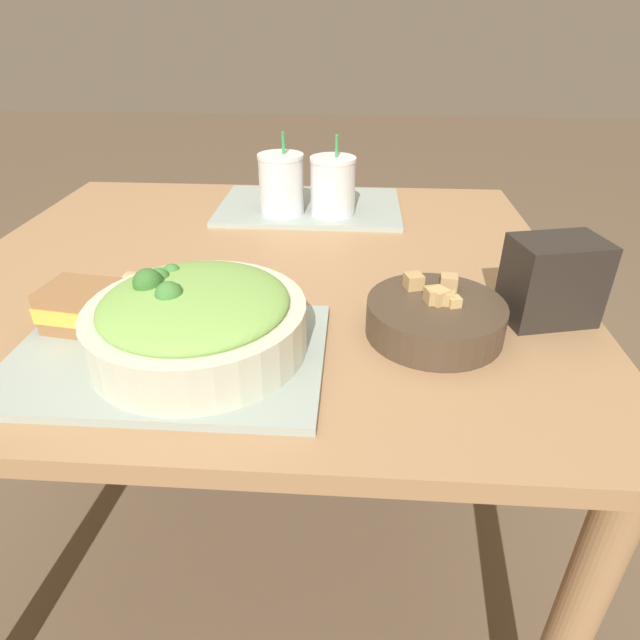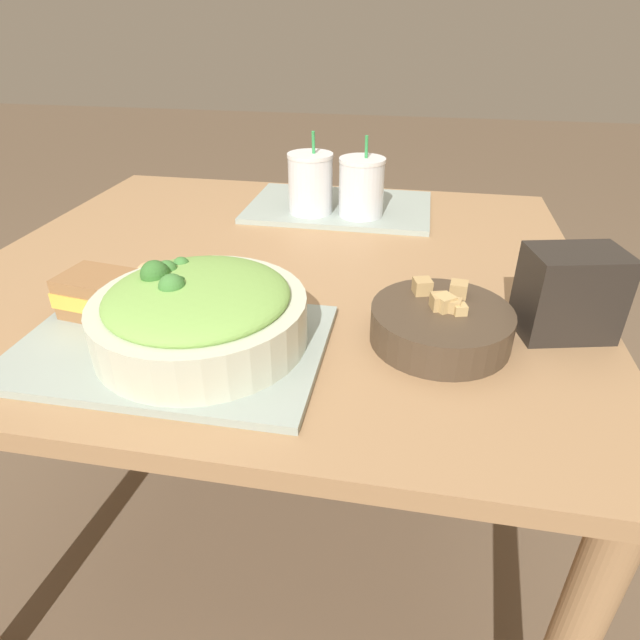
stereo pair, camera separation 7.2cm
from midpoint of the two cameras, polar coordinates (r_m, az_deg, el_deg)
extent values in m
plane|color=brown|center=(1.47, -6.28, -20.66)|extent=(12.00, 12.00, 0.00)
cube|color=#A37A51|center=(1.03, -8.48, 5.07)|extent=(1.12, 1.03, 0.03)
cylinder|color=#A37A51|center=(1.73, -21.02, 0.88)|extent=(0.06, 0.06, 0.69)
cylinder|color=#A37A51|center=(1.60, 13.73, -0.28)|extent=(0.06, 0.06, 0.69)
cube|color=#99A89E|center=(0.77, -18.45, -3.62)|extent=(0.43, 0.29, 0.01)
cube|color=#99A89E|center=(1.31, -2.72, 11.95)|extent=(0.43, 0.29, 0.01)
cylinder|color=beige|center=(0.75, -15.63, -0.86)|extent=(0.29, 0.29, 0.07)
ellipsoid|color=#7FB251|center=(0.73, -16.03, 1.70)|extent=(0.25, 0.25, 0.05)
sphere|color=#38702D|center=(0.75, -20.56, 3.65)|extent=(0.04, 0.04, 0.04)
sphere|color=#38702D|center=(0.73, -18.01, 2.74)|extent=(0.02, 0.02, 0.02)
sphere|color=#427F38|center=(0.79, -18.09, 4.82)|extent=(0.02, 0.02, 0.02)
sphere|color=#427F38|center=(0.77, -19.46, 4.11)|extent=(0.03, 0.03, 0.03)
sphere|color=#427F38|center=(0.71, -18.63, 2.46)|extent=(0.04, 0.04, 0.04)
cube|color=beige|center=(0.78, -15.77, 4.55)|extent=(0.05, 0.04, 0.01)
cube|color=beige|center=(0.71, -15.52, 1.80)|extent=(0.06, 0.06, 0.01)
cube|color=beige|center=(0.72, -14.94, 2.13)|extent=(0.07, 0.06, 0.01)
cylinder|color=#473828|center=(0.79, 9.62, 0.10)|extent=(0.20, 0.20, 0.05)
cylinder|color=#5B2D19|center=(0.78, 9.74, 1.36)|extent=(0.18, 0.18, 0.01)
cube|color=tan|center=(0.77, 10.79, 2.13)|extent=(0.02, 0.02, 0.02)
cube|color=tan|center=(0.77, 9.46, 2.46)|extent=(0.03, 0.03, 0.02)
cube|color=tan|center=(0.77, 9.92, 2.36)|extent=(0.03, 0.03, 0.02)
cube|color=tan|center=(0.82, 11.12, 3.82)|extent=(0.03, 0.03, 0.02)
cube|color=tan|center=(0.77, 11.51, 1.77)|extent=(0.02, 0.02, 0.02)
cube|color=tan|center=(0.81, 7.45, 3.97)|extent=(0.03, 0.03, 0.03)
cube|color=olive|center=(0.87, -25.48, -0.08)|extent=(0.13, 0.10, 0.02)
cube|color=#EFB742|center=(0.86, -25.80, 1.19)|extent=(0.13, 0.10, 0.02)
cube|color=olive|center=(0.85, -26.13, 2.49)|extent=(0.13, 0.10, 0.02)
cylinder|color=tan|center=(0.85, -18.20, 2.53)|extent=(0.14, 0.08, 0.06)
cylinder|color=beige|center=(0.82, -14.38, 2.06)|extent=(0.02, 0.05, 0.05)
cylinder|color=silver|center=(1.23, -5.86, 14.01)|extent=(0.10, 0.10, 0.12)
cylinder|color=black|center=(1.24, -5.85, 13.69)|extent=(0.09, 0.09, 0.10)
cylinder|color=white|center=(1.22, -6.03, 16.98)|extent=(0.10, 0.10, 0.01)
cylinder|color=green|center=(1.21, -5.73, 18.08)|extent=(0.01, 0.01, 0.06)
cylinder|color=silver|center=(1.22, -0.38, 13.87)|extent=(0.10, 0.10, 0.12)
cylinder|color=maroon|center=(1.22, -0.38, 13.57)|extent=(0.09, 0.09, 0.10)
cylinder|color=white|center=(1.20, -0.39, 16.76)|extent=(0.10, 0.10, 0.01)
cylinder|color=green|center=(1.20, -0.02, 17.86)|extent=(0.01, 0.01, 0.06)
cube|color=#28231E|center=(0.86, 21.40, 3.88)|extent=(0.15, 0.12, 0.13)
camera|label=1|loc=(0.04, -92.86, -1.68)|focal=30.00mm
camera|label=2|loc=(0.04, 87.14, 1.68)|focal=30.00mm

